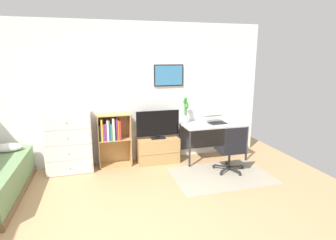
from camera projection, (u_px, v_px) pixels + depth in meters
ground_plane at (133, 233)px, 3.37m from camera, size 7.20×7.20×0.00m
wall_back_with_posters at (112, 94)px, 5.35m from camera, size 6.12×0.09×2.70m
area_rug at (221, 175)px, 4.99m from camera, size 1.70×1.20×0.01m
dresser at (69, 142)px, 5.05m from camera, size 0.80×0.46×1.11m
bookshelf at (112, 135)px, 5.31m from camera, size 0.61×0.30×1.01m
tv_stand at (158, 150)px, 5.58m from camera, size 0.81×0.41×0.49m
television at (158, 125)px, 5.44m from camera, size 0.84×0.16×0.55m
desk at (211, 129)px, 5.75m from camera, size 1.27×0.64×0.74m
office_chair at (232, 148)px, 5.02m from camera, size 0.56×0.58×0.86m
laptop at (216, 120)px, 5.72m from camera, size 0.39×0.42×0.16m
computer_mouse at (231, 122)px, 5.68m from camera, size 0.06×0.10×0.03m
bamboo_vase at (186, 110)px, 5.63m from camera, size 0.11×0.11×0.53m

